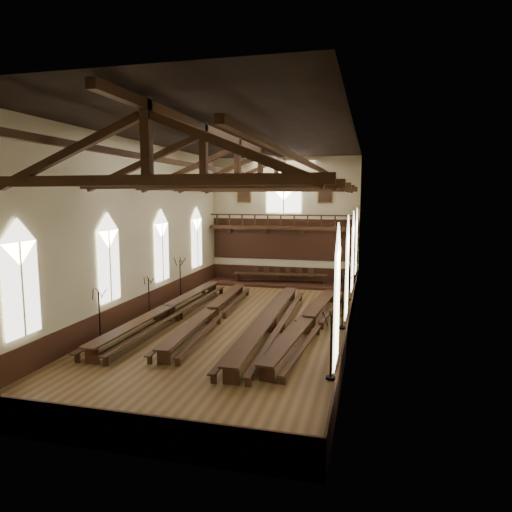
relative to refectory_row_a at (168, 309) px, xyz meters
The scene contains 21 objects.
ground 4.13m from the refectory_row_a, ahead, with size 26.00×26.00×0.00m, color brown.
room_walls 7.15m from the refectory_row_a, ahead, with size 26.00×26.00×26.00m.
wainscot_band 4.09m from the refectory_row_a, ahead, with size 12.00×26.00×1.20m.
side_windows 5.16m from the refectory_row_a, ahead, with size 11.85×19.80×4.50m.
end_window 15.23m from the refectory_row_a, 72.66° to the left, with size 2.80×0.12×3.80m.
minstrels_gallery 13.88m from the refectory_row_a, 72.36° to the left, with size 11.80×1.24×3.70m.
portraits 15.17m from the refectory_row_a, 72.66° to the left, with size 7.75×0.09×1.45m.
roof_trusses 8.65m from the refectory_row_a, ahead, with size 11.70×25.70×2.80m.
refectory_row_a is the anchor object (origin of this frame).
refectory_row_b 2.45m from the refectory_row_a, ahead, with size 1.86×14.28×0.73m.
refectory_row_c 6.03m from the refectory_row_a, ahead, with size 1.75×14.87×0.80m.
refectory_row_d 7.97m from the refectory_row_a, ahead, with size 2.11×14.51×0.75m.
dais 12.32m from the refectory_row_a, 70.28° to the left, with size 11.40×2.88×0.19m, color #371B10.
high_table 12.31m from the refectory_row_a, 70.28° to the left, with size 7.38×1.50×0.69m.
high_chairs 13.00m from the refectory_row_a, 71.36° to the left, with size 4.99×0.50×1.06m.
candelabrum_left_near 4.64m from the refectory_row_a, 108.44° to the right, with size 0.70×0.80×2.60m.
candelabrum_left_mid 1.59m from the refectory_row_a, 157.84° to the left, with size 0.65×0.69×2.29m.
candelabrum_left_far 5.32m from the refectory_row_a, 105.99° to the left, with size 0.85×0.81×2.81m.
candelabrum_right_near 11.51m from the refectory_row_a, 33.18° to the right, with size 0.79×0.78×2.65m.
candelabrum_right_mid 9.66m from the refectory_row_a, ahead, with size 0.83×0.85×2.84m.
candelabrum_right_far 12.16m from the refectory_row_a, 37.57° to the left, with size 0.70×0.76×2.50m.
Camera 1 is at (6.87, -23.25, 6.90)m, focal length 32.00 mm.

